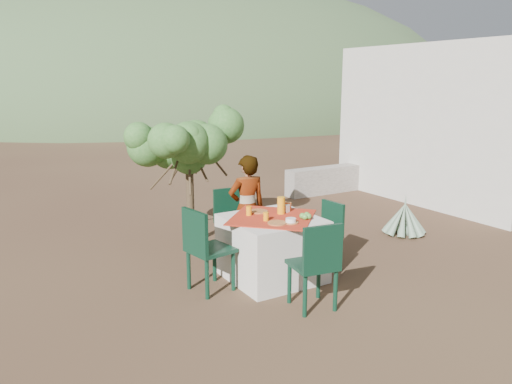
% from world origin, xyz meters
% --- Properties ---
extents(ground, '(160.00, 160.00, 0.00)m').
position_xyz_m(ground, '(0.00, 0.00, 0.00)').
color(ground, '#3C241B').
rests_on(ground, ground).
extents(table, '(1.30, 1.30, 0.76)m').
position_xyz_m(table, '(-0.26, 0.05, 0.38)').
color(table, silver).
rests_on(table, ground).
extents(chair_far, '(0.45, 0.45, 0.89)m').
position_xyz_m(chair_far, '(-0.26, 1.09, 0.50)').
color(chair_far, black).
rests_on(chair_far, ground).
extents(chair_near, '(0.50, 0.50, 0.95)m').
position_xyz_m(chair_near, '(-0.34, -0.93, 0.52)').
color(chair_near, black).
rests_on(chair_near, ground).
extents(chair_left, '(0.52, 0.52, 0.97)m').
position_xyz_m(chair_left, '(-1.13, 0.08, 0.54)').
color(chair_left, black).
rests_on(chair_left, ground).
extents(chair_right, '(0.42, 0.42, 0.83)m').
position_xyz_m(chair_right, '(0.55, 0.03, 0.46)').
color(chair_right, black).
rests_on(chair_right, ground).
extents(person, '(0.54, 0.38, 1.40)m').
position_xyz_m(person, '(-0.20, 0.75, 0.70)').
color(person, '#8C6651').
rests_on(person, ground).
extents(shrub_tree, '(1.47, 1.44, 1.73)m').
position_xyz_m(shrub_tree, '(-0.52, 1.79, 1.37)').
color(shrub_tree, '#4B3925').
rests_on(shrub_tree, ground).
extents(agave, '(0.67, 0.65, 0.71)m').
position_xyz_m(agave, '(2.44, 0.47, 0.24)').
color(agave, gray).
rests_on(agave, ground).
extents(guesthouse, '(3.20, 4.20, 3.00)m').
position_xyz_m(guesthouse, '(5.60, 1.80, 1.50)').
color(guesthouse, beige).
rests_on(guesthouse, ground).
extents(stone_wall, '(2.60, 0.35, 0.55)m').
position_xyz_m(stone_wall, '(3.60, 3.40, 0.28)').
color(stone_wall, gray).
rests_on(stone_wall, ground).
extents(hill_near_right, '(48.00, 48.00, 20.00)m').
position_xyz_m(hill_near_right, '(12.00, 36.00, 0.00)').
color(hill_near_right, '#354C2B').
rests_on(hill_near_right, ground).
extents(hill_far_right, '(36.00, 36.00, 14.00)m').
position_xyz_m(hill_far_right, '(28.00, 46.00, 0.00)').
color(hill_far_right, gray).
rests_on(hill_far_right, ground).
extents(plate_far, '(0.23, 0.23, 0.01)m').
position_xyz_m(plate_far, '(-0.28, 0.32, 0.77)').
color(plate_far, brown).
rests_on(plate_far, table).
extents(plate_near, '(0.22, 0.22, 0.01)m').
position_xyz_m(plate_near, '(-0.36, -0.22, 0.77)').
color(plate_near, brown).
rests_on(plate_near, table).
extents(glass_far, '(0.07, 0.07, 0.11)m').
position_xyz_m(glass_far, '(-0.46, 0.25, 0.82)').
color(glass_far, orange).
rests_on(glass_far, table).
extents(glass_near, '(0.06, 0.06, 0.10)m').
position_xyz_m(glass_near, '(-0.41, -0.06, 0.81)').
color(glass_near, orange).
rests_on(glass_near, table).
extents(juice_pitcher, '(0.09, 0.09, 0.21)m').
position_xyz_m(juice_pitcher, '(-0.09, 0.11, 0.87)').
color(juice_pitcher, orange).
rests_on(juice_pitcher, table).
extents(bowl_plate, '(0.18, 0.18, 0.01)m').
position_xyz_m(bowl_plate, '(-0.22, -0.28, 0.77)').
color(bowl_plate, brown).
rests_on(bowl_plate, table).
extents(white_bowl, '(0.12, 0.12, 0.04)m').
position_xyz_m(white_bowl, '(-0.22, -0.28, 0.80)').
color(white_bowl, white).
rests_on(white_bowl, bowl_plate).
extents(jar_left, '(0.06, 0.06, 0.10)m').
position_xyz_m(jar_left, '(0.08, 0.19, 0.81)').
color(jar_left, orange).
rests_on(jar_left, table).
extents(jar_right, '(0.07, 0.07, 0.10)m').
position_xyz_m(jar_right, '(0.04, 0.23, 0.81)').
color(jar_right, orange).
rests_on(jar_right, table).
extents(napkin_holder, '(0.08, 0.06, 0.09)m').
position_xyz_m(napkin_holder, '(0.01, 0.13, 0.81)').
color(napkin_holder, white).
rests_on(napkin_holder, table).
extents(fruit_cluster, '(0.14, 0.13, 0.07)m').
position_xyz_m(fruit_cluster, '(0.03, -0.23, 0.80)').
color(fruit_cluster, '#4F9536').
rests_on(fruit_cluster, table).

